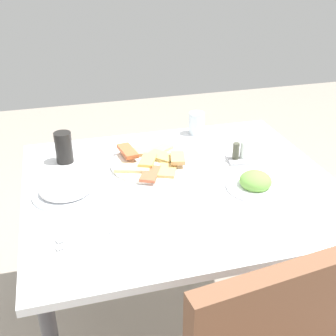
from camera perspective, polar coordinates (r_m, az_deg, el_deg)
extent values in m
plane|color=gray|center=(2.00, 1.42, -20.24)|extent=(6.00, 6.00, 0.00)
cube|color=silver|center=(1.54, 1.73, -2.34)|extent=(1.10, 0.94, 0.02)
cylinder|color=#47464C|center=(2.22, 10.64, -3.50)|extent=(0.04, 0.04, 0.70)
cylinder|color=#47464C|center=(2.04, -15.29, -7.24)|extent=(0.04, 0.04, 0.70)
cylinder|color=white|center=(1.65, -2.42, 0.59)|extent=(0.30, 0.30, 0.01)
cube|color=#E1B85E|center=(1.63, -2.69, 1.06)|extent=(0.09, 0.11, 0.01)
cube|color=tan|center=(1.67, -0.89, 1.51)|extent=(0.12, 0.12, 0.02)
cube|color=#C76140|center=(1.56, -2.35, -0.75)|extent=(0.10, 0.13, 0.01)
cube|color=#DAB179|center=(1.71, -3.27, 2.12)|extent=(0.12, 0.08, 0.01)
cube|color=tan|center=(1.63, 1.30, 1.35)|extent=(0.07, 0.10, 0.02)
cube|color=#DBC482|center=(1.60, -4.74, -0.02)|extent=(0.14, 0.10, 0.01)
cube|color=#CB643A|center=(1.69, -5.37, 2.27)|extent=(0.07, 0.13, 0.02)
cube|color=tan|center=(1.73, -1.01, 2.41)|extent=(0.11, 0.10, 0.01)
cube|color=tan|center=(1.58, -0.12, -0.31)|extent=(0.10, 0.12, 0.01)
cylinder|color=white|center=(1.53, 11.43, -2.45)|extent=(0.20, 0.20, 0.01)
ellipsoid|color=#73B149|center=(1.52, 11.51, -1.69)|extent=(0.15, 0.15, 0.07)
cylinder|color=white|center=(1.50, -13.27, -3.24)|extent=(0.23, 0.23, 0.01)
ellipsoid|color=white|center=(1.50, -13.35, -2.65)|extent=(0.21, 0.20, 0.05)
cylinder|color=black|center=(1.70, -13.64, 2.66)|extent=(0.08, 0.08, 0.12)
cylinder|color=silver|center=(1.91, 3.80, 5.92)|extent=(0.07, 0.07, 0.10)
cube|color=white|center=(1.29, -10.89, -8.90)|extent=(0.14, 0.14, 0.00)
cube|color=silver|center=(1.30, -10.98, -8.30)|extent=(0.17, 0.07, 0.00)
cube|color=silver|center=(1.28, -10.82, -9.23)|extent=(0.17, 0.06, 0.00)
cube|color=#B2B2B7|center=(1.71, 9.38, 1.13)|extent=(0.10, 0.10, 0.01)
cylinder|color=white|center=(1.69, 9.98, 2.41)|extent=(0.03, 0.03, 0.07)
cylinder|color=#48493A|center=(1.68, 8.98, 2.24)|extent=(0.03, 0.03, 0.07)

